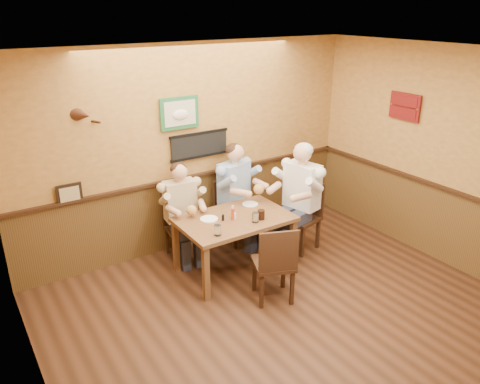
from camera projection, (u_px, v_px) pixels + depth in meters
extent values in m
plane|color=#321B0F|center=(309.00, 333.00, 4.94)|extent=(5.00, 5.00, 0.00)
cube|color=silver|center=(328.00, 59.00, 3.90)|extent=(5.00, 5.00, 0.02)
cube|color=#BD8942|center=(193.00, 149.00, 6.36)|extent=(5.00, 0.02, 2.80)
cube|color=#BD8942|center=(38.00, 296.00, 3.15)|extent=(0.02, 5.00, 2.80)
cube|color=#BD8942|center=(472.00, 166.00, 5.69)|extent=(0.02, 5.00, 2.80)
cube|color=brown|center=(196.00, 209.00, 6.68)|extent=(5.00, 0.02, 1.00)
cube|color=brown|center=(458.00, 232.00, 6.01)|extent=(0.02, 5.00, 1.00)
cube|color=black|center=(199.00, 145.00, 6.35)|extent=(0.88, 0.03, 0.34)
cube|color=#216136|center=(180.00, 113.00, 6.04)|extent=(0.54, 0.03, 0.42)
cube|color=black|center=(69.00, 194.00, 5.57)|extent=(0.30, 0.03, 0.26)
cube|color=maroon|center=(405.00, 106.00, 6.28)|extent=(0.03, 0.48, 0.36)
cube|color=brown|center=(234.00, 219.00, 5.85)|extent=(1.40, 0.90, 0.05)
cube|color=brown|center=(206.00, 274.00, 5.36)|extent=(0.07, 0.07, 0.70)
cube|color=brown|center=(293.00, 245.00, 6.01)|extent=(0.07, 0.07, 0.70)
cube|color=brown|center=(176.00, 247.00, 5.97)|extent=(0.07, 0.07, 0.70)
cube|color=brown|center=(258.00, 223.00, 6.62)|extent=(0.07, 0.07, 0.70)
cylinder|color=white|center=(218.00, 230.00, 5.37)|extent=(0.11, 0.11, 0.13)
cylinder|color=white|center=(255.00, 217.00, 5.70)|extent=(0.09, 0.09, 0.12)
cylinder|color=black|center=(261.00, 215.00, 5.78)|extent=(0.10, 0.10, 0.12)
cylinder|color=red|center=(233.00, 213.00, 5.75)|extent=(0.05, 0.05, 0.17)
cylinder|color=white|center=(235.00, 216.00, 5.78)|extent=(0.04, 0.04, 0.08)
cylinder|color=black|center=(223.00, 218.00, 5.75)|extent=(0.03, 0.03, 0.08)
cylinder|color=white|center=(209.00, 219.00, 5.78)|extent=(0.29, 0.29, 0.01)
cylinder|color=silver|center=(250.00, 204.00, 6.21)|extent=(0.21, 0.21, 0.01)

